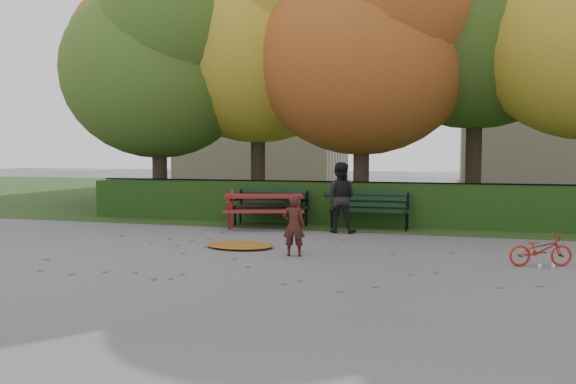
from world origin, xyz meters
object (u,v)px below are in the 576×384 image
(bench_left, at_px, (272,204))
(child, at_px, (294,226))
(tree_c, at_px, (373,38))
(bench_right, at_px, (370,207))
(picnic_table, at_px, (264,202))
(tree_a, at_px, (164,58))
(bicycle, at_px, (541,250))
(adult, at_px, (340,197))
(tree_b, at_px, (266,30))
(tree_f, at_px, (165,44))

(bench_left, xyz_separation_m, child, (1.62, -3.82, 0.00))
(child, bearing_deg, tree_c, -104.40)
(bench_right, relative_size, child, 1.72)
(bench_left, distance_m, child, 4.15)
(bench_left, xyz_separation_m, picnic_table, (-0.03, -0.50, 0.09))
(tree_c, bearing_deg, tree_a, -176.35)
(child, relative_size, bicycle, 1.07)
(bench_right, relative_size, bicycle, 1.83)
(bench_left, xyz_separation_m, bench_right, (2.40, 0.00, 0.00))
(bench_right, bearing_deg, bench_left, 180.00)
(tree_a, xyz_separation_m, picnic_table, (3.85, -2.38, -3.91))
(tree_c, distance_m, adult, 5.08)
(bench_left, bearing_deg, picnic_table, -93.79)
(tree_c, distance_m, child, 7.47)
(picnic_table, distance_m, bicycle, 6.39)
(picnic_table, xyz_separation_m, bicycle, (5.58, -3.08, -0.35))
(bench_right, bearing_deg, tree_a, 163.39)
(tree_a, relative_size, tree_b, 0.85)
(adult, bearing_deg, tree_c, -96.27)
(tree_f, height_order, bicycle, tree_f)
(bicycle, bearing_deg, tree_f, 34.09)
(tree_c, bearing_deg, adult, -95.63)
(child, bearing_deg, bench_left, -76.58)
(tree_b, distance_m, bench_left, 5.87)
(child, bearing_deg, adult, -103.55)
(tree_f, distance_m, bench_right, 11.19)
(picnic_table, height_order, adult, adult)
(tree_b, height_order, tree_f, tree_f)
(tree_f, xyz_separation_m, adult, (7.66, -6.34, -4.91))
(tree_f, bearing_deg, tree_b, -27.99)
(bench_right, xyz_separation_m, bicycle, (3.15, -3.59, -0.26))
(tree_a, xyz_separation_m, bench_left, (3.89, -1.88, -4.00))
(bicycle, bearing_deg, tree_a, 42.74)
(tree_b, xyz_separation_m, bench_right, (3.54, -3.04, -4.88))
(bench_right, relative_size, adult, 1.15)
(tree_a, distance_m, bicycle, 11.71)
(tree_c, distance_m, bench_right, 4.87)
(tree_a, relative_size, child, 7.14)
(tree_a, bearing_deg, bicycle, -30.06)
(tree_b, height_order, bicycle, tree_b)
(tree_c, bearing_deg, child, -94.80)
(tree_c, relative_size, bicycle, 8.14)
(tree_f, distance_m, bench_left, 9.56)
(tree_f, distance_m, bicycle, 15.56)
(picnic_table, relative_size, bicycle, 2.22)
(tree_c, xyz_separation_m, bench_right, (0.27, -2.26, -4.30))
(bench_left, bearing_deg, tree_c, 46.64)
(child, bearing_deg, bicycle, 173.86)
(tree_f, relative_size, bicycle, 9.35)
(tree_c, relative_size, child, 7.63)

